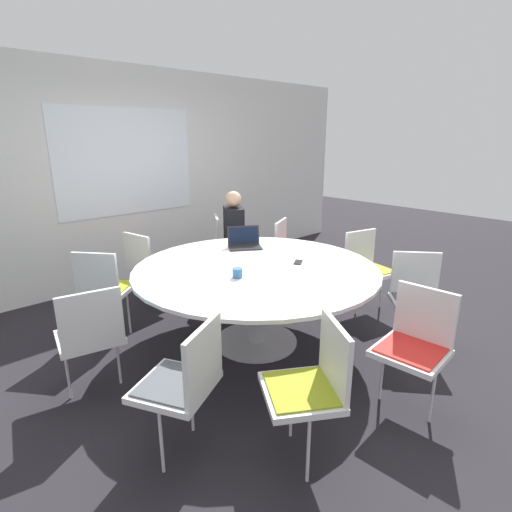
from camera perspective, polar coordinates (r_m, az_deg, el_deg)
The scene contains 17 objects.
ground_plane at distance 3.86m, azimuth -0.00°, elevation -12.14°, with size 16.00×16.00×0.00m, color black.
wall_back at distance 5.42m, azimuth -17.89°, elevation 10.58°, with size 8.00×0.07×2.70m.
conference_table at distance 3.59m, azimuth -0.00°, elevation -3.05°, with size 2.17×2.17×0.75m.
chair_0 at distance 5.25m, azimuth -4.23°, elevation 2.01°, with size 0.59×0.60×0.87m.
chair_1 at distance 4.54m, azimuth -15.20°, elevation -0.94°, with size 0.49×0.51×0.87m.
chair_2 at distance 4.02m, azimuth -20.85°, elevation -3.81°, with size 0.60×0.61×0.87m.
chair_3 at distance 3.13m, azimuth -22.59°, elevation -9.95°, with size 0.51×0.50×0.87m.
chair_4 at distance 2.45m, azimuth -10.15°, elevation -16.74°, with size 0.58×0.58×0.87m.
chair_5 at distance 2.41m, azimuth 8.04°, elevation -17.16°, with size 0.59×0.60×0.87m.
chair_6 at distance 3.00m, azimuth 21.82°, elevation -11.05°, with size 0.45×0.47×0.87m.
chair_7 at distance 3.83m, azimuth 22.05°, elevation -4.99°, with size 0.61×0.61×0.87m.
chair_8 at distance 4.52m, azimuth 15.60°, elevation -1.08°, with size 0.53×0.51×0.87m.
chair_9 at distance 4.95m, azimuth 4.94°, elevation 1.05°, with size 0.58×0.57×0.87m.
person_0 at distance 4.99m, azimuth -3.01°, elevation 3.48°, with size 0.38×0.42×1.22m.
laptop at distance 4.17m, azimuth -1.68°, elevation 2.01°, with size 0.40×0.37×0.21m.
coffee_cup at distance 3.29m, azimuth -2.66°, elevation -2.43°, with size 0.08×0.08×0.08m.
cell_phone at distance 3.69m, azimuth 6.04°, elevation -0.88°, with size 0.16×0.13×0.01m.
Camera 1 is at (-2.29, -2.47, 1.87)m, focal length 28.00 mm.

